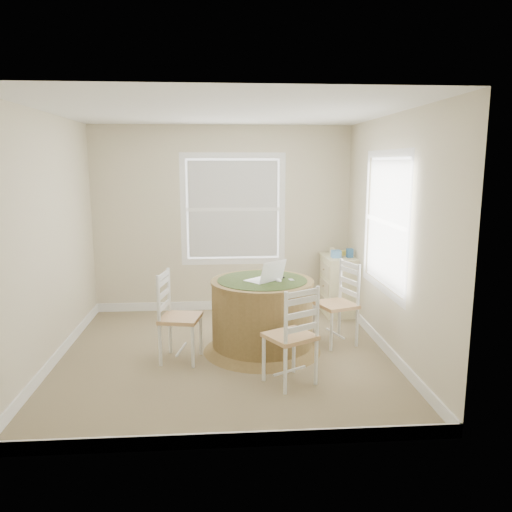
{
  "coord_description": "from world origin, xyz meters",
  "views": [
    {
      "loc": [
        -0.04,
        -5.19,
        2.09
      ],
      "look_at": [
        0.37,
        0.45,
        1.03
      ],
      "focal_mm": 35.0,
      "sensor_mm": 36.0,
      "label": 1
    }
  ],
  "objects": [
    {
      "name": "box_yellow",
      "position": [
        1.66,
        1.55,
        0.85
      ],
      "size": [
        0.15,
        0.11,
        0.06
      ],
      "primitive_type": "cube",
      "rotation": [
        0.0,
        0.0,
        0.04
      ],
      "color": "#EAD752",
      "rests_on": "corner_chest"
    },
    {
      "name": "room",
      "position": [
        0.17,
        0.16,
        1.3
      ],
      "size": [
        3.64,
        3.64,
        2.64
      ],
      "color": "#93825D",
      "rests_on": "ground"
    },
    {
      "name": "laptop",
      "position": [
        0.45,
        0.1,
        0.85
      ],
      "size": [
        0.47,
        0.47,
        0.25
      ],
      "rotation": [
        0.0,
        0.0,
        3.85
      ],
      "color": "white",
      "rests_on": "round_table"
    },
    {
      "name": "round_table",
      "position": [
        0.42,
        0.15,
        0.44
      ],
      "size": [
        1.32,
        1.32,
        0.82
      ],
      "rotation": [
        0.0,
        0.0,
        0.17
      ],
      "color": "olive",
      "rests_on": "ground"
    },
    {
      "name": "tissue_box",
      "position": [
        1.53,
        1.36,
        0.87
      ],
      "size": [
        0.12,
        0.12,
        0.1
      ],
      "primitive_type": "cube",
      "rotation": [
        0.0,
        0.0,
        0.04
      ],
      "color": "#5B96D2",
      "rests_on": "corner_chest"
    },
    {
      "name": "chair_left",
      "position": [
        -0.47,
        -0.07,
        0.47
      ],
      "size": [
        0.47,
        0.49,
        0.95
      ],
      "primitive_type": null,
      "rotation": [
        0.0,
        0.0,
        1.38
      ],
      "color": "white",
      "rests_on": "ground"
    },
    {
      "name": "corner_chest",
      "position": [
        1.61,
        1.47,
        0.41
      ],
      "size": [
        0.49,
        0.63,
        0.82
      ],
      "rotation": [
        0.0,
        0.0,
        0.04
      ],
      "color": "beige",
      "rests_on": "ground"
    },
    {
      "name": "cup_cream",
      "position": [
        1.53,
        1.63,
        0.87
      ],
      "size": [
        0.07,
        0.07,
        0.09
      ],
      "primitive_type": "cylinder",
      "color": "beige",
      "rests_on": "corner_chest"
    },
    {
      "name": "chair_near",
      "position": [
        0.61,
        -0.72,
        0.47
      ],
      "size": [
        0.56,
        0.55,
        0.95
      ],
      "primitive_type": null,
      "rotation": [
        0.0,
        0.0,
        3.65
      ],
      "color": "white",
      "rests_on": "ground"
    },
    {
      "name": "mouse",
      "position": [
        0.59,
        0.07,
        0.83
      ],
      "size": [
        0.08,
        0.11,
        0.04
      ],
      "primitive_type": "ellipsoid",
      "rotation": [
        0.0,
        0.0,
        0.17
      ],
      "color": "white",
      "rests_on": "round_table"
    },
    {
      "name": "chair_right",
      "position": [
        1.29,
        0.3,
        0.47
      ],
      "size": [
        0.52,
        0.53,
        0.95
      ],
      "primitive_type": null,
      "rotation": [
        0.0,
        0.0,
        -1.23
      ],
      "color": "white",
      "rests_on": "ground"
    },
    {
      "name": "box_blue",
      "position": [
        1.73,
        1.36,
        0.88
      ],
      "size": [
        0.08,
        0.08,
        0.12
      ],
      "primitive_type": "cube",
      "rotation": [
        0.0,
        0.0,
        0.04
      ],
      "color": "#34689C",
      "rests_on": "corner_chest"
    },
    {
      "name": "keys",
      "position": [
        0.64,
        0.22,
        0.82
      ],
      "size": [
        0.07,
        0.06,
        0.02
      ],
      "primitive_type": "cube",
      "rotation": [
        0.0,
        0.0,
        0.17
      ],
      "color": "black",
      "rests_on": "round_table"
    },
    {
      "name": "phone",
      "position": [
        0.74,
        0.11,
        0.82
      ],
      "size": [
        0.06,
        0.1,
        0.02
      ],
      "primitive_type": "cube",
      "rotation": [
        0.0,
        0.0,
        0.17
      ],
      "color": "#B7BABF",
      "rests_on": "round_table"
    }
  ]
}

